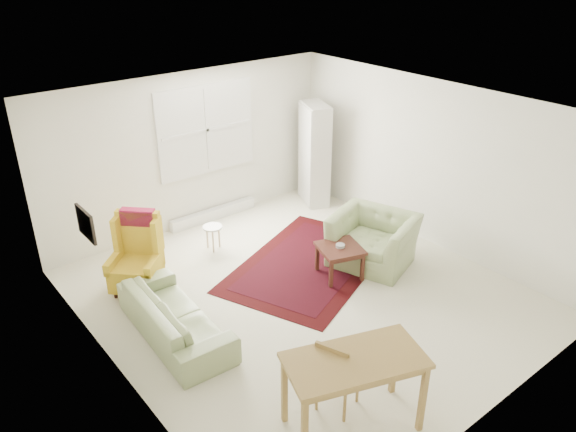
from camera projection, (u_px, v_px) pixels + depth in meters
room at (294, 203)px, 7.07m from camera, size 5.04×5.54×2.51m
rug at (309, 263)px, 8.16m from camera, size 3.12×2.60×0.03m
sofa at (174, 309)px, 6.54m from camera, size 0.82×1.87×0.74m
armchair at (373, 235)px, 8.04m from camera, size 1.31×1.39×0.88m
wingback_chair at (134, 255)px, 7.34m from camera, size 0.90×0.90×1.07m
coffee_table at (340, 261)px, 7.79m from camera, size 0.71×0.71×0.46m
stool at (213, 238)px, 8.48m from camera, size 0.31×0.31×0.39m
cabinet at (315, 154)px, 9.76m from camera, size 0.62×0.80×1.78m
desk at (353, 393)px, 5.28m from camera, size 1.43×1.04×0.82m
desk_chair at (338, 372)px, 5.50m from camera, size 0.49×0.49×0.86m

